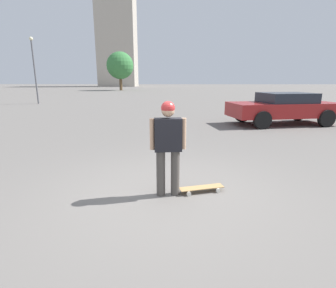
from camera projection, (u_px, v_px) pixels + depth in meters
The scene contains 7 objects.
ground_plane at pixel (168, 195), 4.44m from camera, with size 220.00×220.00×0.00m, color slate.
person at pixel (168, 142), 4.22m from camera, with size 0.25×0.58×1.57m.
skateboard at pixel (201, 188), 4.52m from camera, with size 0.40×0.80×0.09m.
car_parked_near at pixel (283, 107), 11.26m from camera, with size 2.63×4.80×1.35m.
building_block_distant at pixel (117, 41), 72.69m from camera, with size 8.22×10.16×24.59m.
tree_distant at pixel (120, 66), 46.48m from camera, with size 4.76×4.76×6.72m.
lamp_post at pixel (34, 65), 20.47m from camera, with size 0.28×0.28×5.08m.
Camera 1 is at (-4.10, -0.08, 1.89)m, focal length 28.00 mm.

